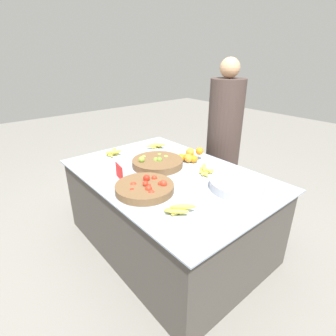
{
  "coord_description": "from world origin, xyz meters",
  "views": [
    {
      "loc": [
        1.49,
        -1.25,
        1.6
      ],
      "look_at": [
        0.0,
        0.0,
        0.74
      ],
      "focal_mm": 28.0,
      "sensor_mm": 36.0,
      "label": 1
    }
  ],
  "objects_px": {
    "metal_bowl": "(237,185)",
    "vendor_person": "(223,142)",
    "lime_bowl": "(157,163)",
    "tomato_basket": "(145,188)",
    "price_sign": "(119,172)"
  },
  "relations": [
    {
      "from": "metal_bowl",
      "to": "price_sign",
      "type": "xyz_separation_m",
      "value": [
        -0.69,
        -0.56,
        0.03
      ]
    },
    {
      "from": "metal_bowl",
      "to": "vendor_person",
      "type": "height_order",
      "value": "vendor_person"
    },
    {
      "from": "tomato_basket",
      "to": "price_sign",
      "type": "distance_m",
      "value": 0.3
    },
    {
      "from": "lime_bowl",
      "to": "vendor_person",
      "type": "bearing_deg",
      "value": 91.38
    },
    {
      "from": "tomato_basket",
      "to": "lime_bowl",
      "type": "bearing_deg",
      "value": 131.25
    },
    {
      "from": "metal_bowl",
      "to": "vendor_person",
      "type": "bearing_deg",
      "value": 134.41
    },
    {
      "from": "tomato_basket",
      "to": "price_sign",
      "type": "relative_size",
      "value": 3.02
    },
    {
      "from": "price_sign",
      "to": "lime_bowl",
      "type": "bearing_deg",
      "value": 101.8
    },
    {
      "from": "lime_bowl",
      "to": "metal_bowl",
      "type": "bearing_deg",
      "value": 14.38
    },
    {
      "from": "vendor_person",
      "to": "price_sign",
      "type": "bearing_deg",
      "value": -88.51
    },
    {
      "from": "tomato_basket",
      "to": "metal_bowl",
      "type": "xyz_separation_m",
      "value": [
        0.4,
        0.53,
        0.0
      ]
    },
    {
      "from": "tomato_basket",
      "to": "vendor_person",
      "type": "xyz_separation_m",
      "value": [
        -0.33,
        1.27,
        -0.01
      ]
    },
    {
      "from": "lime_bowl",
      "to": "vendor_person",
      "type": "height_order",
      "value": "vendor_person"
    },
    {
      "from": "vendor_person",
      "to": "metal_bowl",
      "type": "bearing_deg",
      "value": -45.59
    },
    {
      "from": "lime_bowl",
      "to": "tomato_basket",
      "type": "distance_m",
      "value": 0.47
    }
  ]
}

